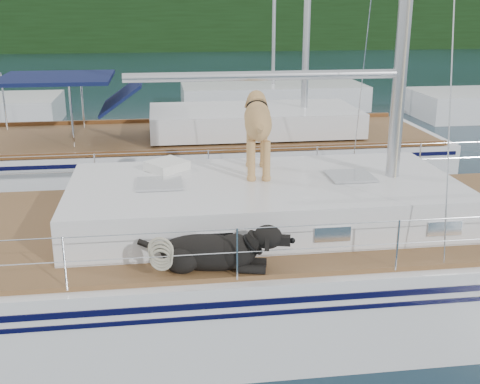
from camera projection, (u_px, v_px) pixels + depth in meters
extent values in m
plane|color=black|center=(207.00, 305.00, 8.54)|extent=(120.00, 120.00, 0.00)
cube|color=black|center=(161.00, 14.00, 50.08)|extent=(90.00, 3.00, 6.00)
cube|color=#595147|center=(162.00, 43.00, 51.94)|extent=(92.00, 1.00, 1.20)
cube|color=white|center=(207.00, 273.00, 8.39)|extent=(12.00, 3.80, 1.40)
cube|color=brown|center=(206.00, 224.00, 8.16)|extent=(11.52, 3.50, 0.06)
cube|color=white|center=(264.00, 200.00, 8.18)|extent=(5.20, 2.50, 0.55)
cylinder|color=silver|center=(265.00, 76.00, 7.66)|extent=(3.60, 0.12, 0.12)
cylinder|color=silver|center=(218.00, 230.00, 6.34)|extent=(10.56, 0.01, 0.01)
cylinder|color=silver|center=(196.00, 151.00, 9.63)|extent=(10.56, 0.01, 0.01)
cube|color=blue|center=(189.00, 187.00, 9.60)|extent=(0.88, 0.75, 0.06)
cube|color=white|center=(167.00, 166.00, 8.57)|extent=(0.68, 0.67, 0.13)
torus|color=#B8AE91|center=(161.00, 250.00, 6.34)|extent=(0.37, 0.20, 0.35)
cube|color=white|center=(203.00, 163.00, 14.22)|extent=(11.00, 3.50, 1.30)
cube|color=brown|center=(203.00, 136.00, 14.02)|extent=(10.56, 3.29, 0.06)
cube|color=white|center=(254.00, 120.00, 14.07)|extent=(4.80, 2.30, 0.55)
cube|color=#111848|center=(56.00, 78.00, 13.18)|extent=(2.40, 2.30, 0.08)
cube|color=white|center=(273.00, 98.00, 24.03)|extent=(7.20, 3.00, 1.10)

